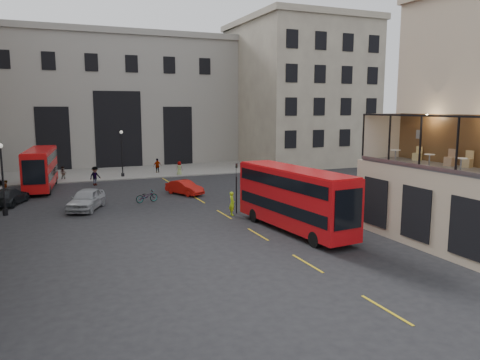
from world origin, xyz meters
name	(u,v)px	position (x,y,z in m)	size (l,w,h in m)	color
ground	(340,259)	(0.00, 0.00, 0.00)	(140.00, 140.00, 0.00)	black
host_frontage	(437,207)	(6.50, 0.00, 2.25)	(3.00, 11.00, 4.50)	tan
cafe_floor	(439,167)	(6.50, 0.00, 4.55)	(3.00, 10.00, 0.10)	slate
gateway	(112,97)	(-5.00, 47.99, 9.39)	(35.00, 10.60, 18.00)	gray
building_right	(298,90)	(20.00, 39.97, 10.39)	(16.60, 18.60, 20.00)	#ABA28A
pavement_far	(118,172)	(-6.00, 38.00, 0.06)	(40.00, 12.00, 0.12)	slate
traffic_light_near	(236,182)	(-1.00, 12.00, 2.42)	(0.16, 0.20, 3.80)	black
traffic_light_far	(35,166)	(-15.00, 28.00, 2.42)	(0.16, 0.20, 3.80)	black
street_lamp_a	(3,183)	(-17.00, 18.00, 2.39)	(0.36, 0.36, 5.33)	black
street_lamp_b	(122,156)	(-6.00, 34.00, 2.39)	(0.36, 0.36, 5.33)	black
bus_near	(294,196)	(0.50, 5.92, 2.29)	(3.32, 10.38, 4.07)	#B90C11
bus_far	(41,167)	(-14.52, 29.02, 2.21)	(3.28, 10.04, 3.94)	red
car_a	(86,199)	(-11.29, 17.73, 0.82)	(1.95, 4.84, 1.65)	#96989D
car_b	(184,188)	(-2.45, 20.99, 0.65)	(1.37, 3.93, 1.29)	#A6100A
car_c	(9,197)	(-17.00, 22.05, 0.69)	(1.94, 4.76, 1.38)	black
bicycle	(147,196)	(-6.36, 18.84, 0.50)	(0.66, 1.91, 1.00)	gray
cyclist	(232,203)	(-1.51, 11.60, 0.88)	(0.64, 0.42, 1.76)	#ACDA17
pedestrian_a	(63,174)	(-12.33, 34.16, 0.77)	(0.75, 0.58, 1.53)	gray
pedestrian_b	(95,176)	(-9.46, 29.42, 0.97)	(1.26, 0.72, 1.94)	gray
pedestrian_c	(157,166)	(-1.65, 35.52, 0.92)	(1.08, 0.45, 1.84)	gray
pedestrian_d	(179,168)	(0.39, 33.03, 0.83)	(0.81, 0.53, 1.66)	gray
pedestrian_e	(6,189)	(-17.40, 25.33, 0.79)	(0.58, 0.38, 1.58)	gray
cafe_table_near	(461,163)	(5.45, -2.39, 5.10)	(0.61, 0.61, 0.76)	silver
cafe_table_mid	(429,158)	(5.81, 0.09, 5.07)	(0.57, 0.57, 0.71)	silver
cafe_table_far	(395,154)	(5.57, 2.57, 5.10)	(0.60, 0.60, 0.76)	silver
cafe_chair_b	(467,162)	(7.53, -0.97, 4.88)	(0.56, 0.56, 0.94)	tan
cafe_chair_c	(450,161)	(7.16, -0.10, 4.89)	(0.57, 0.57, 0.96)	tan
cafe_chair_d	(417,156)	(7.52, 2.82, 4.87)	(0.51, 0.51, 0.87)	#D8C17C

